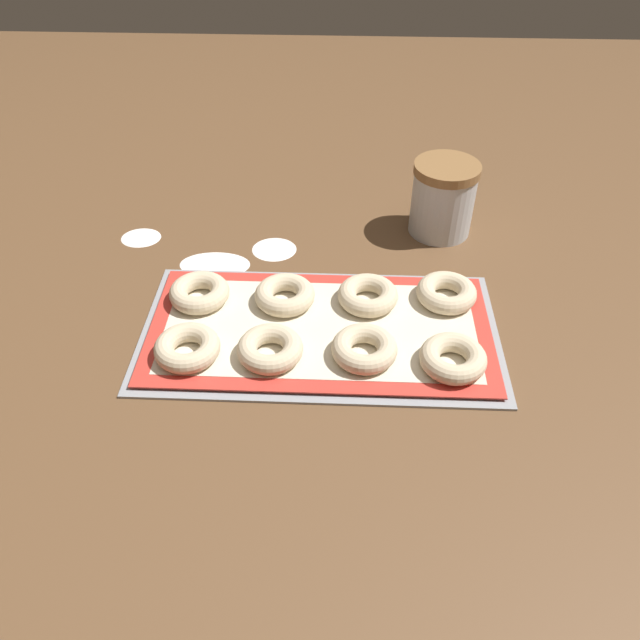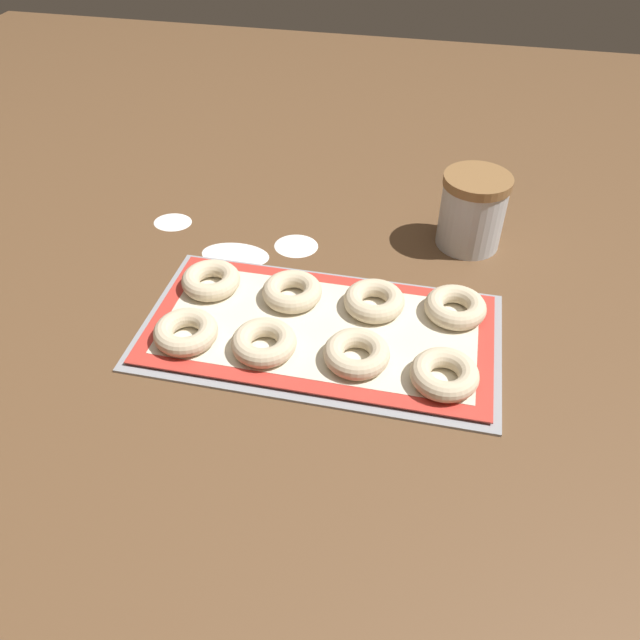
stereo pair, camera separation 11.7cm
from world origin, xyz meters
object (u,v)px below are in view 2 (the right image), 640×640
at_px(bagel_front_far_right, 444,374).
at_px(bagel_back_far_right, 455,307).
at_px(flour_canister, 472,211).
at_px(bagel_front_far_left, 186,332).
at_px(baking_tray, 320,331).
at_px(bagel_back_mid_right, 374,301).
at_px(bagel_back_far_left, 211,280).
at_px(bagel_back_mid_left, 292,291).
at_px(bagel_front_mid_right, 357,353).
at_px(bagel_front_mid_left, 264,342).

height_order(bagel_front_far_right, bagel_back_far_right, same).
distance_m(bagel_front_far_right, bagel_back_far_right, 0.14).
distance_m(bagel_back_far_right, flour_canister, 0.22).
bearing_deg(bagel_front_far_left, baking_tray, 19.91).
xyz_separation_m(bagel_back_mid_right, bagel_back_far_right, (0.12, 0.01, 0.00)).
bearing_deg(bagel_back_far_left, bagel_back_far_right, 2.37).
bearing_deg(bagel_back_far_right, bagel_front_far_right, -92.71).
bearing_deg(bagel_back_mid_right, bagel_back_mid_left, -177.93).
distance_m(bagel_back_far_left, flour_canister, 0.45).
height_order(bagel_front_far_left, flour_canister, flour_canister).
xyz_separation_m(bagel_front_far_left, bagel_front_mid_right, (0.25, 0.01, 0.00)).
bearing_deg(bagel_back_mid_left, bagel_back_mid_right, 2.07).
height_order(bagel_back_far_right, flour_canister, flour_canister).
bearing_deg(bagel_back_far_left, baking_tray, -16.54).
bearing_deg(bagel_front_far_right, bagel_back_mid_left, 152.23).
xyz_separation_m(bagel_front_mid_right, bagel_back_mid_right, (0.01, 0.12, 0.00)).
relative_size(bagel_back_mid_right, bagel_back_far_right, 1.00).
distance_m(bagel_front_mid_right, bagel_back_mid_left, 0.17).
bearing_deg(bagel_front_far_right, bagel_front_mid_left, 178.15).
distance_m(bagel_front_far_right, flour_canister, 0.36).
distance_m(baking_tray, flour_canister, 0.35).
distance_m(baking_tray, bagel_front_far_left, 0.19).
bearing_deg(bagel_front_far_left, bagel_front_far_right, -0.82).
distance_m(bagel_back_mid_left, flour_canister, 0.35).
distance_m(bagel_front_far_right, bagel_back_mid_left, 0.27).
distance_m(bagel_back_mid_left, bagel_back_mid_right, 0.13).
height_order(bagel_front_far_left, bagel_back_mid_left, same).
bearing_deg(bagel_front_mid_right, bagel_front_far_left, -177.99).
distance_m(bagel_front_mid_left, bagel_front_far_right, 0.25).
relative_size(bagel_front_mid_right, flour_canister, 0.71).
bearing_deg(bagel_back_far_left, bagel_back_mid_left, -0.03).
relative_size(bagel_front_far_left, bagel_front_mid_right, 1.00).
xyz_separation_m(bagel_front_mid_right, bagel_back_far_left, (-0.25, 0.11, 0.00)).
height_order(bagel_front_far_left, bagel_back_mid_right, same).
bearing_deg(bagel_back_far_left, bagel_front_far_left, -87.20).
bearing_deg(flour_canister, bagel_back_far_right, -93.15).
distance_m(baking_tray, bagel_back_mid_right, 0.10).
xyz_separation_m(baking_tray, bagel_back_far_right, (0.19, 0.07, 0.02)).
relative_size(bagel_back_mid_right, flour_canister, 0.71).
height_order(bagel_front_far_right, bagel_back_mid_left, same).
xyz_separation_m(bagel_front_far_left, bagel_back_far_left, (-0.01, 0.12, 0.00)).
xyz_separation_m(baking_tray, bagel_front_mid_left, (-0.07, -0.06, 0.02)).
relative_size(bagel_front_mid_right, bagel_back_far_left, 1.00).
relative_size(baking_tray, bagel_front_far_left, 5.71).
height_order(bagel_back_mid_right, flour_canister, flour_canister).
bearing_deg(bagel_front_mid_right, flour_canister, 67.80).
bearing_deg(bagel_back_far_right, bagel_front_mid_right, -134.69).
relative_size(bagel_front_far_right, bagel_back_far_right, 1.00).
distance_m(bagel_front_far_left, flour_canister, 0.52).
bearing_deg(baking_tray, bagel_back_far_right, 20.49).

